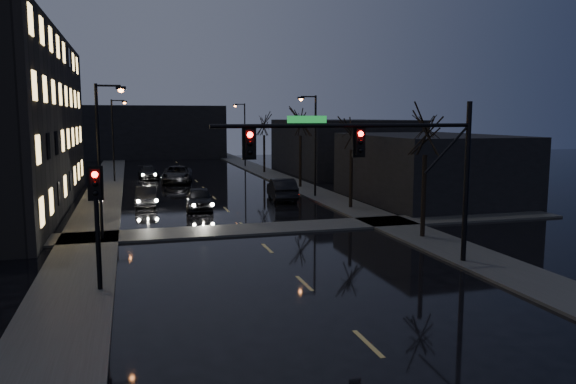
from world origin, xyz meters
TOP-DOWN VIEW (x-y plane):
  - ground at (0.00, 0.00)m, footprint 160.00×160.00m
  - sidewalk_left at (-8.50, 35.00)m, footprint 3.00×140.00m
  - sidewalk_right at (8.50, 35.00)m, footprint 3.00×140.00m
  - sidewalk_cross at (0.00, 18.50)m, footprint 40.00×3.00m
  - commercial_right_near at (15.50, 26.00)m, footprint 10.00×14.00m
  - commercial_right_far at (17.00, 48.00)m, footprint 12.00×18.00m
  - far_block at (-3.00, 78.00)m, footprint 22.00×10.00m
  - signal_mast at (3.85, 9.00)m, footprint 11.11×0.41m
  - signal_pole_left at (-7.50, 8.99)m, footprint 0.35×0.41m
  - tree_near at (8.40, 14.00)m, footprint 3.52×3.52m
  - tree_mid_a at (8.40, 24.00)m, footprint 3.30×3.30m
  - tree_mid_b at (8.40, 36.00)m, footprint 3.74×3.74m
  - tree_far at (8.40, 50.00)m, footprint 3.43×3.43m
  - streetlight_l_near at (-7.58, 18.00)m, footprint 1.53×0.28m
  - streetlight_l_far at (-7.58, 45.00)m, footprint 1.53×0.28m
  - streetlight_r_mid at (7.58, 30.00)m, footprint 1.53×0.28m
  - streetlight_r_far at (7.58, 58.00)m, footprint 1.53×0.28m
  - oncoming_car_a at (-1.80, 26.49)m, footprint 2.25×4.67m
  - oncoming_car_b at (-5.25, 29.30)m, footprint 1.69×4.22m
  - oncoming_car_c at (-1.96, 42.86)m, footprint 3.49×6.25m
  - oncoming_car_d at (-4.51, 47.33)m, footprint 2.19×4.62m
  - lead_car at (4.89, 29.34)m, footprint 2.29×5.21m

SIDE VIEW (x-z plane):
  - ground at x=0.00m, z-range 0.00..0.00m
  - sidewalk_left at x=-8.50m, z-range 0.00..0.12m
  - sidewalk_right at x=8.50m, z-range 0.00..0.12m
  - sidewalk_cross at x=0.00m, z-range 0.00..0.12m
  - oncoming_car_d at x=-4.51m, z-range 0.00..1.30m
  - oncoming_car_b at x=-5.25m, z-range 0.00..1.37m
  - oncoming_car_a at x=-1.80m, z-range 0.00..1.54m
  - oncoming_car_c at x=-1.96m, z-range 0.00..1.65m
  - lead_car at x=4.89m, z-range 0.00..1.66m
  - commercial_right_near at x=15.50m, z-range 0.00..5.00m
  - commercial_right_far at x=17.00m, z-range 0.00..6.00m
  - signal_pole_left at x=-7.50m, z-range 0.75..5.27m
  - far_block at x=-3.00m, z-range 0.00..8.00m
  - streetlight_l_near at x=-7.58m, z-range 0.77..8.77m
  - streetlight_l_far at x=-7.58m, z-range 0.77..8.77m
  - streetlight_r_mid at x=7.58m, z-range 0.77..8.77m
  - streetlight_r_far at x=7.58m, z-range 0.77..8.77m
  - signal_mast at x=3.85m, z-range 1.37..8.37m
  - tree_mid_a at x=8.40m, z-range 2.04..9.61m
  - tree_far at x=8.40m, z-range 2.12..10.00m
  - tree_near at x=8.40m, z-range 2.18..10.26m
  - tree_mid_b at x=8.40m, z-range 2.32..10.90m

